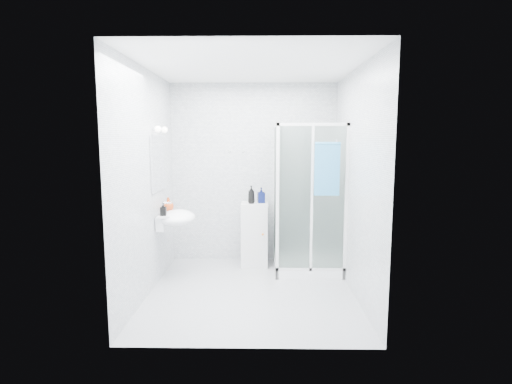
{
  "coord_description": "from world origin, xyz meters",
  "views": [
    {
      "loc": [
        0.13,
        -4.55,
        1.8
      ],
      "look_at": [
        0.05,
        0.35,
        1.15
      ],
      "focal_mm": 28.0,
      "sensor_mm": 36.0,
      "label": 1
    }
  ],
  "objects_px": {
    "shower_enclosure": "(302,239)",
    "wall_basin": "(175,218)",
    "hand_towel": "(327,168)",
    "soap_dispenser_orange": "(168,204)",
    "shampoo_bottle_b": "(261,195)",
    "soap_dispenser_black": "(163,209)",
    "storage_cabinet": "(254,234)",
    "shampoo_bottle_a": "(251,195)"
  },
  "relations": [
    {
      "from": "wall_basin",
      "to": "hand_towel",
      "type": "distance_m",
      "value": 2.02
    },
    {
      "from": "shower_enclosure",
      "to": "shampoo_bottle_b",
      "type": "distance_m",
      "value": 0.84
    },
    {
      "from": "wall_basin",
      "to": "storage_cabinet",
      "type": "xyz_separation_m",
      "value": [
        1.0,
        0.56,
        -0.34
      ]
    },
    {
      "from": "hand_towel",
      "to": "shampoo_bottle_a",
      "type": "height_order",
      "value": "hand_towel"
    },
    {
      "from": "storage_cabinet",
      "to": "soap_dispenser_orange",
      "type": "xyz_separation_m",
      "value": [
        -1.13,
        -0.4,
        0.5
      ]
    },
    {
      "from": "wall_basin",
      "to": "shampoo_bottle_b",
      "type": "bearing_deg",
      "value": 27.69
    },
    {
      "from": "storage_cabinet",
      "to": "hand_towel",
      "type": "distance_m",
      "value": 1.5
    },
    {
      "from": "shampoo_bottle_a",
      "to": "soap_dispenser_black",
      "type": "height_order",
      "value": "shampoo_bottle_a"
    },
    {
      "from": "shampoo_bottle_b",
      "to": "shower_enclosure",
      "type": "bearing_deg",
      "value": -25.09
    },
    {
      "from": "shower_enclosure",
      "to": "shampoo_bottle_a",
      "type": "xyz_separation_m",
      "value": [
        -0.69,
        0.2,
        0.58
      ]
    },
    {
      "from": "soap_dispenser_black",
      "to": "shampoo_bottle_b",
      "type": "bearing_deg",
      "value": 31.66
    },
    {
      "from": "shampoo_bottle_b",
      "to": "soap_dispenser_orange",
      "type": "xyz_separation_m",
      "value": [
        -1.22,
        -0.41,
        -0.06
      ]
    },
    {
      "from": "hand_towel",
      "to": "soap_dispenser_orange",
      "type": "distance_m",
      "value": 2.11
    },
    {
      "from": "shower_enclosure",
      "to": "hand_towel",
      "type": "bearing_deg",
      "value": -57.5
    },
    {
      "from": "soap_dispenser_orange",
      "to": "soap_dispenser_black",
      "type": "height_order",
      "value": "soap_dispenser_orange"
    },
    {
      "from": "soap_dispenser_orange",
      "to": "soap_dispenser_black",
      "type": "relative_size",
      "value": 1.12
    },
    {
      "from": "soap_dispenser_orange",
      "to": "shower_enclosure",
      "type": "bearing_deg",
      "value": 4.79
    },
    {
      "from": "hand_towel",
      "to": "shampoo_bottle_a",
      "type": "relative_size",
      "value": 2.63
    },
    {
      "from": "wall_basin",
      "to": "shampoo_bottle_b",
      "type": "xyz_separation_m",
      "value": [
        1.1,
        0.58,
        0.22
      ]
    },
    {
      "from": "hand_towel",
      "to": "shampoo_bottle_b",
      "type": "bearing_deg",
      "value": 140.82
    },
    {
      "from": "shampoo_bottle_a",
      "to": "hand_towel",
      "type": "bearing_deg",
      "value": -32.43
    },
    {
      "from": "wall_basin",
      "to": "soap_dispenser_black",
      "type": "xyz_separation_m",
      "value": [
        -0.11,
        -0.17,
        0.15
      ]
    },
    {
      "from": "hand_towel",
      "to": "soap_dispenser_black",
      "type": "xyz_separation_m",
      "value": [
        -2.02,
        -0.08,
        -0.51
      ]
    },
    {
      "from": "wall_basin",
      "to": "soap_dispenser_orange",
      "type": "xyz_separation_m",
      "value": [
        -0.12,
        0.17,
        0.15
      ]
    },
    {
      "from": "shower_enclosure",
      "to": "shampoo_bottle_a",
      "type": "bearing_deg",
      "value": 163.76
    },
    {
      "from": "shampoo_bottle_a",
      "to": "soap_dispenser_black",
      "type": "xyz_separation_m",
      "value": [
        -1.07,
        -0.69,
        -0.09
      ]
    },
    {
      "from": "soap_dispenser_black",
      "to": "shampoo_bottle_a",
      "type": "bearing_deg",
      "value": 32.69
    },
    {
      "from": "shower_enclosure",
      "to": "wall_basin",
      "type": "distance_m",
      "value": 1.72
    },
    {
      "from": "shower_enclosure",
      "to": "soap_dispenser_orange",
      "type": "bearing_deg",
      "value": -175.21
    },
    {
      "from": "soap_dispenser_black",
      "to": "storage_cabinet",
      "type": "bearing_deg",
      "value": 33.36
    },
    {
      "from": "storage_cabinet",
      "to": "shampoo_bottle_b",
      "type": "xyz_separation_m",
      "value": [
        0.1,
        0.01,
        0.56
      ]
    },
    {
      "from": "wall_basin",
      "to": "hand_towel",
      "type": "relative_size",
      "value": 0.85
    },
    {
      "from": "storage_cabinet",
      "to": "soap_dispenser_black",
      "type": "height_order",
      "value": "soap_dispenser_black"
    },
    {
      "from": "shampoo_bottle_b",
      "to": "soap_dispenser_orange",
      "type": "bearing_deg",
      "value": -161.47
    },
    {
      "from": "shampoo_bottle_a",
      "to": "soap_dispenser_orange",
      "type": "relative_size",
      "value": 1.41
    },
    {
      "from": "storage_cabinet",
      "to": "hand_towel",
      "type": "height_order",
      "value": "hand_towel"
    },
    {
      "from": "hand_towel",
      "to": "soap_dispenser_orange",
      "type": "relative_size",
      "value": 3.71
    },
    {
      "from": "storage_cabinet",
      "to": "soap_dispenser_black",
      "type": "distance_m",
      "value": 1.42
    },
    {
      "from": "soap_dispenser_orange",
      "to": "shampoo_bottle_b",
      "type": "bearing_deg",
      "value": 18.53
    },
    {
      "from": "shower_enclosure",
      "to": "soap_dispenser_black",
      "type": "distance_m",
      "value": 1.89
    },
    {
      "from": "shower_enclosure",
      "to": "storage_cabinet",
      "type": "distance_m",
      "value": 0.7
    },
    {
      "from": "shampoo_bottle_a",
      "to": "shampoo_bottle_b",
      "type": "xyz_separation_m",
      "value": [
        0.14,
        0.06,
        -0.02
      ]
    }
  ]
}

